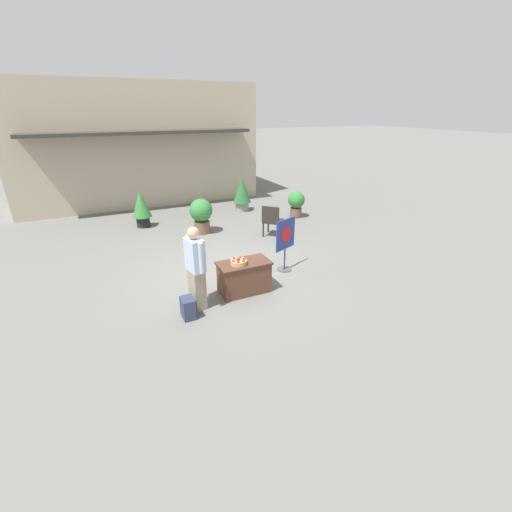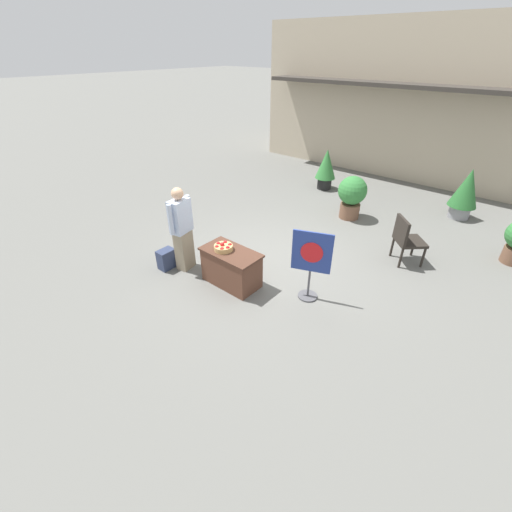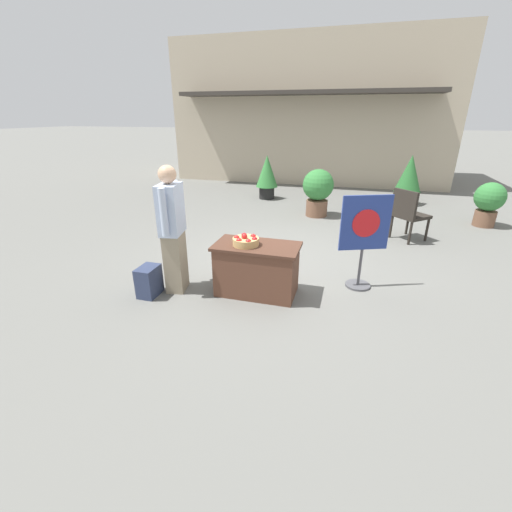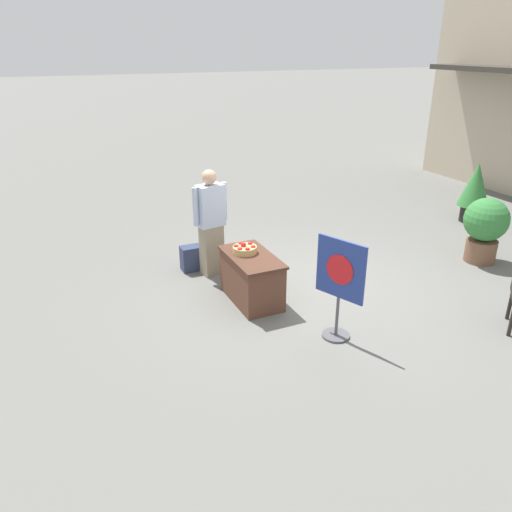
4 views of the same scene
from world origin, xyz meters
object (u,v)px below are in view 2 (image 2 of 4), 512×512
Objects in this scene: display_table at (231,267)px; person_visitor at (182,229)px; apple_basket at (223,247)px; poster_board at (311,262)px; potted_plant_far_left at (352,195)px; backpack at (167,259)px; potted_plant_near_right at (466,192)px; potted_plant_far_right at (326,167)px; patio_chair at (406,238)px.

display_table is 0.66× the size of person_visitor.
poster_board is (1.51, 0.63, -0.01)m from apple_basket.
apple_basket is 0.26× the size of poster_board.
poster_board is (2.50, 0.79, -0.13)m from person_visitor.
person_visitor reaches higher than potted_plant_far_left.
backpack is 0.31× the size of potted_plant_near_right.
backpack is (-1.27, -0.43, -0.57)m from apple_basket.
potted_plant_far_left is (1.75, 4.70, 0.44)m from backpack.
potted_plant_far_left is at bearing 85.33° from display_table.
display_table is at bearing 18.68° from backpack.
backpack is 5.04m from potted_plant_far_left.
potted_plant_far_right is 3.94m from potted_plant_near_right.
potted_plant_far_left is at bearing -139.88° from potted_plant_near_right.
person_visitor reaches higher than patio_chair.
person_visitor is at bearing -170.62° from apple_basket.
patio_chair is at bearing -96.54° from potted_plant_near_right.
potted_plant_far_right is at bearing 137.73° from potted_plant_far_left.
patio_chair reaches higher than backpack.
person_visitor is (-0.98, -0.16, 0.12)m from apple_basket.
potted_plant_near_right is at bearing 66.95° from display_table.
potted_plant_far_right is (-1.65, 1.50, 0.05)m from potted_plant_far_left.
backpack is 3.03m from poster_board.
person_visitor is 4.68m from potted_plant_far_left.
person_visitor reaches higher than potted_plant_near_right.
potted_plant_near_right is at bearing 40.12° from potted_plant_far_left.
potted_plant_far_right reaches higher than display_table.
potted_plant_near_right is at bearing 145.34° from poster_board.
potted_plant_near_right is (1.24, 5.55, -0.03)m from poster_board.
poster_board reaches higher than potted_plant_far_left.
display_table is 0.86× the size of potted_plant_near_right.
poster_board is at bearing 22.66° from apple_basket.
poster_board is 5.68m from potted_plant_near_right.
backpack is at bearing -110.45° from potted_plant_far_left.
potted_plant_far_right is at bearing 99.05° from patio_chair.
potted_plant_far_left reaches higher than backpack.
display_table is 2.74× the size of backpack.
display_table is at bearing -94.67° from potted_plant_far_left.
apple_basket is 0.31× the size of potted_plant_far_left.
apple_basket reaches higher than display_table.
potted_plant_far_right is (-1.16, 5.77, -0.07)m from apple_basket.
potted_plant_far_left is at bearing 102.81° from patio_chair.
potted_plant_far_left is at bearing 173.69° from poster_board.
backpack is at bearing -179.66° from patio_chair.
apple_basket is 0.28× the size of potted_plant_far_right.
potted_plant_far_right is at bearing 102.84° from display_table.
potted_plant_far_left is at bearing -42.27° from potted_plant_far_right.
display_table is at bearing -113.05° from potted_plant_near_right.
apple_basket is at bearing -78.59° from potted_plant_far_right.
apple_basket is at bearing -96.48° from potted_plant_far_left.
patio_chair is (0.87, 2.33, -0.19)m from poster_board.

